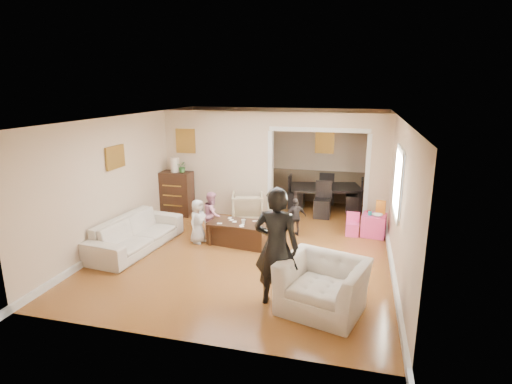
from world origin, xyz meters
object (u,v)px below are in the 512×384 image
(armchair_front, at_px, (323,286))
(dresser, at_px, (176,193))
(table_lamp, at_px, (175,165))
(cyan_cup, at_px, (370,213))
(adult_person, at_px, (276,247))
(coffee_table, at_px, (239,233))
(dining_table, at_px, (325,198))
(play_table, at_px, (374,225))
(child_kneel_b, at_px, (212,214))
(sofa, at_px, (136,233))
(armchair_back, at_px, (248,207))
(child_toddler, at_px, (296,217))
(child_kneel_a, at_px, (198,221))
(coffee_cup, at_px, (243,221))

(armchair_front, height_order, dresser, dresser)
(table_lamp, distance_m, cyan_cup, 4.80)
(armchair_front, relative_size, adult_person, 0.65)
(coffee_table, distance_m, dining_table, 3.20)
(table_lamp, distance_m, play_table, 4.95)
(coffee_table, height_order, adult_person, adult_person)
(cyan_cup, distance_m, child_kneel_b, 3.41)
(sofa, bearing_deg, armchair_back, -30.69)
(play_table, relative_size, dining_table, 0.27)
(sofa, bearing_deg, dresser, 10.60)
(armchair_front, bearing_deg, cyan_cup, 93.95)
(dresser, bearing_deg, play_table, -4.07)
(coffee_table, relative_size, child_toddler, 1.46)
(dresser, bearing_deg, armchair_front, -42.61)
(sofa, bearing_deg, dining_table, -37.60)
(cyan_cup, height_order, child_kneel_a, child_kneel_a)
(armchair_back, distance_m, adult_person, 3.98)
(sofa, relative_size, dining_table, 1.22)
(coffee_table, height_order, coffee_cup, coffee_cup)
(play_table, bearing_deg, adult_person, -114.13)
(dining_table, bearing_deg, table_lamp, -173.64)
(sofa, distance_m, adult_person, 3.49)
(cyan_cup, distance_m, child_toddler, 1.61)
(adult_person, xyz_separation_m, child_kneel_a, (-2.06, 2.02, -0.45))
(adult_person, height_order, child_kneel_a, adult_person)
(table_lamp, distance_m, child_kneel_a, 2.24)
(armchair_front, relative_size, cyan_cup, 14.70)
(sofa, distance_m, coffee_cup, 2.16)
(table_lamp, relative_size, child_kneel_a, 0.39)
(sofa, relative_size, play_table, 4.45)
(sofa, bearing_deg, play_table, -61.24)
(armchair_front, height_order, cyan_cup, armchair_front)
(adult_person, distance_m, child_kneel_a, 2.92)
(armchair_back, bearing_deg, dining_table, -157.66)
(armchair_back, bearing_deg, child_kneel_b, 53.87)
(armchair_back, height_order, child_kneel_a, child_kneel_a)
(armchair_back, relative_size, child_kneel_a, 0.82)
(child_kneel_b, bearing_deg, coffee_cup, -125.52)
(cyan_cup, distance_m, dining_table, 2.04)
(armchair_back, xyz_separation_m, adult_person, (1.45, -3.67, 0.57))
(dresser, relative_size, child_toddler, 1.31)
(child_toddler, bearing_deg, sofa, -4.90)
(sofa, xyz_separation_m, dining_table, (3.43, 3.59, -0.00))
(coffee_table, bearing_deg, armchair_back, 99.06)
(armchair_front, relative_size, dining_table, 0.65)
(child_kneel_a, bearing_deg, armchair_front, -108.30)
(coffee_cup, relative_size, cyan_cup, 1.15)
(dining_table, bearing_deg, adult_person, -106.83)
(dresser, bearing_deg, dining_table, 19.92)
(adult_person, bearing_deg, child_kneel_a, -43.99)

